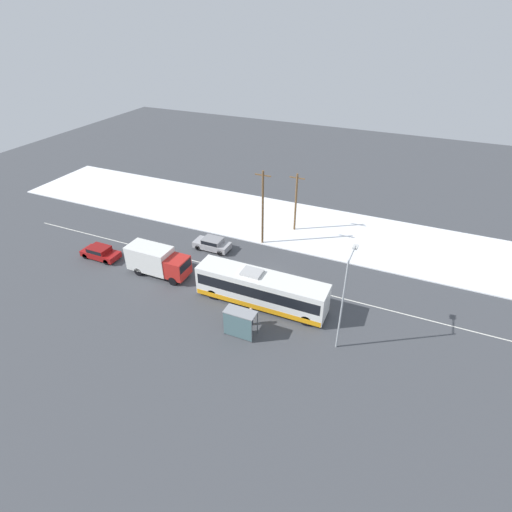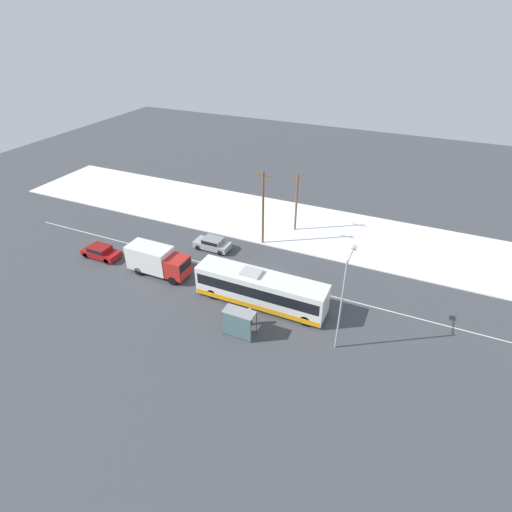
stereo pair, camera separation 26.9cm
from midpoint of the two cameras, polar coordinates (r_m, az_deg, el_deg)
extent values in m
plane|color=#424449|center=(39.80, 1.52, -3.29)|extent=(120.00, 120.00, 0.00)
cube|color=white|center=(49.48, 6.96, 4.22)|extent=(80.00, 12.04, 0.12)
cube|color=silver|center=(39.79, 1.52, -3.29)|extent=(60.00, 0.12, 0.00)
cube|color=white|center=(35.71, 0.89, -4.71)|extent=(12.01, 2.55, 2.78)
cube|color=black|center=(35.51, 0.89, -4.28)|extent=(11.53, 2.57, 1.06)
cube|color=orange|center=(36.40, 0.87, -6.14)|extent=(11.89, 2.57, 0.50)
cube|color=#B2B2B2|center=(35.12, -0.44, -2.38)|extent=(1.80, 1.40, 0.24)
cylinder|color=black|center=(34.45, 7.25, -9.14)|extent=(1.00, 0.28, 1.00)
cylinder|color=black|center=(36.13, 8.37, -6.94)|extent=(1.00, 0.28, 1.00)
cylinder|color=black|center=(37.23, -6.09, -5.40)|extent=(1.00, 0.28, 1.00)
cylinder|color=black|center=(38.79, -4.45, -3.54)|extent=(1.00, 0.28, 1.00)
cube|color=silver|center=(41.24, -14.67, -0.19)|extent=(4.46, 2.30, 2.46)
cube|color=red|center=(39.68, -10.96, -1.53)|extent=(1.90, 2.19, 1.92)
cube|color=black|center=(39.01, -9.89, -1.37)|extent=(0.06, 1.96, 0.84)
cylinder|color=black|center=(39.57, -11.63, -3.48)|extent=(0.90, 0.26, 0.90)
cylinder|color=black|center=(40.91, -10.04, -1.97)|extent=(0.90, 0.26, 0.90)
cylinder|color=black|center=(41.79, -16.24, -2.07)|extent=(0.90, 0.26, 0.90)
cylinder|color=black|center=(43.06, -14.58, -0.69)|extent=(0.90, 0.26, 0.90)
cube|color=#9E9EA3|center=(44.54, -6.09, 1.61)|extent=(4.07, 1.80, 0.66)
cube|color=gray|center=(44.20, -6.01, 2.23)|extent=(2.12, 1.66, 0.49)
cube|color=black|center=(44.20, -6.01, 2.24)|extent=(1.95, 1.69, 0.39)
cylinder|color=black|center=(44.70, -8.06, 1.23)|extent=(0.64, 0.22, 0.64)
cylinder|color=black|center=(45.85, -7.04, 2.16)|extent=(0.64, 0.22, 0.64)
cylinder|color=black|center=(43.46, -4.93, 0.47)|extent=(0.64, 0.22, 0.64)
cylinder|color=black|center=(44.63, -3.97, 1.44)|extent=(0.64, 0.22, 0.64)
cube|color=maroon|center=(45.90, -21.06, 0.38)|extent=(4.16, 1.80, 0.61)
cube|color=maroon|center=(45.69, -21.29, 1.01)|extent=(2.16, 1.66, 0.51)
cube|color=black|center=(45.69, -21.30, 1.02)|extent=(1.99, 1.69, 0.41)
cylinder|color=black|center=(44.66, -20.39, -0.71)|extent=(0.64, 0.22, 0.64)
cylinder|color=black|center=(45.58, -19.10, 0.27)|extent=(0.64, 0.22, 0.64)
cylinder|color=black|center=(46.53, -22.98, 0.08)|extent=(0.64, 0.22, 0.64)
cylinder|color=black|center=(47.42, -21.69, 1.01)|extent=(0.64, 0.22, 0.64)
cylinder|color=#23232D|center=(34.32, -0.81, -9.19)|extent=(0.13, 0.13, 0.84)
cylinder|color=#23232D|center=(34.24, -0.42, -9.30)|extent=(0.13, 0.13, 0.84)
cube|color=black|center=(33.78, -0.63, -8.28)|extent=(0.44, 0.24, 0.69)
sphere|color=tan|center=(33.46, -0.63, -7.64)|extent=(0.29, 0.29, 0.29)
cylinder|color=black|center=(33.89, -1.05, -8.20)|extent=(0.11, 0.11, 0.66)
cylinder|color=black|center=(33.72, -0.20, -8.45)|extent=(0.11, 0.11, 0.66)
cube|color=gray|center=(32.16, -2.17, -7.98)|extent=(2.61, 1.20, 0.06)
cube|color=slate|center=(32.55, -2.58, -10.15)|extent=(2.50, 0.04, 2.16)
cylinder|color=#474C51|center=(33.77, -3.66, -8.40)|extent=(0.08, 0.08, 2.34)
cylinder|color=#474C51|center=(32.93, 0.31, -9.59)|extent=(0.08, 0.08, 2.34)
cylinder|color=#474C51|center=(33.04, -4.56, -9.54)|extent=(0.08, 0.08, 2.34)
cylinder|color=#474C51|center=(32.17, -0.51, -10.80)|extent=(0.08, 0.08, 2.34)
cylinder|color=#9EA3A8|center=(30.55, 12.27, -7.14)|extent=(0.14, 0.14, 8.23)
cylinder|color=#9EA3A8|center=(29.23, 13.69, 0.25)|extent=(0.10, 2.34, 0.10)
cube|color=silver|center=(30.27, 14.15, 1.21)|extent=(0.36, 0.60, 0.16)
cylinder|color=brown|center=(43.64, 1.19, 6.74)|extent=(0.24, 0.24, 8.67)
cube|color=brown|center=(42.12, 1.25, 11.45)|extent=(1.80, 0.12, 0.12)
cylinder|color=brown|center=(47.03, 5.95, 7.52)|extent=(0.24, 0.24, 7.15)
cube|color=brown|center=(45.84, 6.17, 11.01)|extent=(1.80, 0.12, 0.12)
camera|label=1|loc=(0.13, -89.81, 0.12)|focal=28.00mm
camera|label=2|loc=(0.13, 90.19, -0.12)|focal=28.00mm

